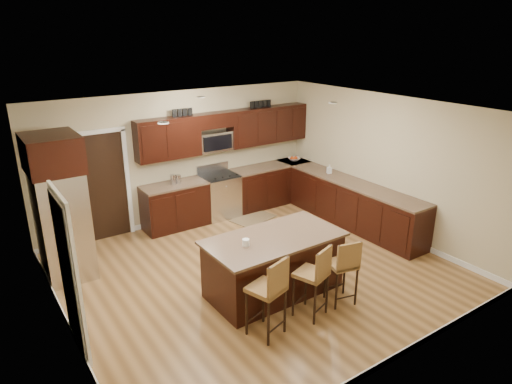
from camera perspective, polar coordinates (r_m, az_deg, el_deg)
floor at (r=7.76m, az=0.21°, el=-9.87°), size 6.00×6.00×0.00m
ceiling at (r=6.84m, az=0.24°, el=10.19°), size 6.00×6.00×0.00m
wall_back at (r=9.48m, az=-9.24°, el=4.30°), size 6.00×0.00×6.00m
wall_left at (r=6.15m, az=-23.65°, el=-5.90°), size 0.00×5.50×5.50m
wall_right at (r=9.14m, az=15.97°, el=3.21°), size 0.00×5.50×5.50m
base_cabinets at (r=9.65m, az=4.69°, el=-0.77°), size 4.02×3.96×0.92m
upper_cabinets at (r=9.69m, az=-3.35°, el=7.86°), size 4.00×0.33×0.80m
range at (r=9.78m, az=-4.61°, el=-0.41°), size 0.76×0.64×1.11m
microwave at (r=9.58m, az=-5.26°, el=6.32°), size 0.76×0.31×0.40m
doorway at (r=9.02m, az=-18.57°, el=0.58°), size 0.85×0.03×2.06m
pantry_door at (r=6.03m, az=-22.45°, el=-9.77°), size 0.03×0.80×2.04m
letter_decor at (r=9.54m, az=-4.15°, el=10.42°), size 2.20×0.03×0.15m
island at (r=7.03m, az=2.22°, el=-9.26°), size 2.09×1.11×0.92m
stool_left at (r=5.96m, az=1.78°, el=-12.01°), size 0.53×0.53×1.13m
stool_mid at (r=6.40m, az=7.43°, el=-10.11°), size 0.51×0.51×1.08m
stool_right at (r=6.75m, az=10.96°, el=-8.92°), size 0.46×0.46×1.03m
refrigerator at (r=7.80m, az=-23.31°, el=-1.62°), size 0.79×0.95×2.35m
floor_mat at (r=9.77m, az=-0.38°, el=-3.30°), size 1.03×0.80×0.01m
fruit_bowl at (r=10.72m, az=4.78°, el=4.12°), size 0.36×0.36×0.07m
soap_bottle at (r=9.84m, az=9.14°, el=2.86°), size 0.11×0.11×0.19m
canister_tall at (r=9.17m, az=-10.31°, el=1.55°), size 0.12×0.12×0.20m
canister_short at (r=9.22m, az=-9.69°, el=1.60°), size 0.11×0.11×0.17m
island_jar at (r=6.53m, az=-1.28°, el=-6.32°), size 0.10×0.10×0.10m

